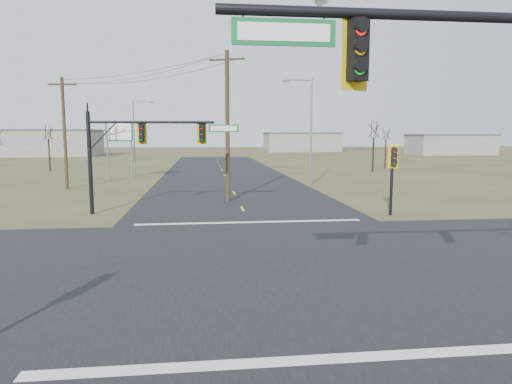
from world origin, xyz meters
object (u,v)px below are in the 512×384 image
mast_arm_far (147,140)px  streetlight_a (309,126)px  pedestal_signal_ne (393,163)px  bare_tree_d (386,134)px  streetlight_c (136,133)px  highway_sign (119,139)px  utility_pole_near (227,125)px  utility_pole_far (64,132)px  bare_tree_c (374,129)px  bare_tree_b (48,132)px

mast_arm_far → streetlight_a: streetlight_a is taller
mast_arm_far → pedestal_signal_ne: (14.02, -2.54, -1.30)m
streetlight_a → bare_tree_d: (15.18, 18.88, -0.74)m
streetlight_a → bare_tree_d: 24.24m
streetlight_c → mast_arm_far: bearing=-101.2°
highway_sign → mast_arm_far: bearing=-51.8°
utility_pole_near → highway_sign: size_ratio=1.72×
utility_pole_far → bare_tree_d: bearing=28.2°
utility_pole_near → bare_tree_d: (23.15, 28.62, -0.59)m
utility_pole_near → bare_tree_c: utility_pole_near is taller
pedestal_signal_ne → utility_pole_far: size_ratio=0.44×
pedestal_signal_ne → bare_tree_d: bearing=91.1°
utility_pole_near → utility_pole_far: size_ratio=1.09×
pedestal_signal_ne → bare_tree_d: bare_tree_d is taller
utility_pole_near → bare_tree_d: bearing=51.0°
utility_pole_near → utility_pole_far: utility_pole_near is taller
utility_pole_far → streetlight_a: streetlight_a is taller
mast_arm_far → utility_pole_near: bearing=32.0°
utility_pole_near → bare_tree_b: bearing=125.9°
mast_arm_far → utility_pole_near: 6.51m
streetlight_a → mast_arm_far: bearing=-144.6°
pedestal_signal_ne → mast_arm_far: bearing=-167.5°
mast_arm_far → pedestal_signal_ne: 14.30m
mast_arm_far → bare_tree_d: (28.07, 32.76, 0.39)m
utility_pole_near → streetlight_c: 23.20m
pedestal_signal_ne → bare_tree_b: bearing=152.9°
utility_pole_near → streetlight_a: 12.58m
mast_arm_far → streetlight_c: size_ratio=1.03×
bare_tree_d → mast_arm_far: bearing=-130.6°
streetlight_c → bare_tree_b: size_ratio=1.37×
mast_arm_far → streetlight_c: streetlight_c is taller
highway_sign → streetlight_c: bearing=102.5°
pedestal_signal_ne → utility_pole_near: (-9.09, 6.68, 2.28)m
utility_pole_far → streetlight_a: (21.35, 0.69, 0.57)m
mast_arm_far → bare_tree_c: (24.23, 27.28, 1.02)m
streetlight_c → utility_pole_near: bearing=-87.4°
streetlight_a → utility_pole_far: bearing=170.2°
pedestal_signal_ne → highway_sign: size_ratio=0.69×
mast_arm_far → bare_tree_c: 36.50m
pedestal_signal_ne → streetlight_a: size_ratio=0.42×
mast_arm_far → bare_tree_b: (-16.31, 33.48, 0.66)m
utility_pole_near → bare_tree_c: 30.14m
bare_tree_d → streetlight_c: bearing=-167.2°
mast_arm_far → streetlight_a: 18.98m
bare_tree_b → bare_tree_c: bare_tree_c is taller
streetlight_c → bare_tree_b: (-12.01, 8.06, 0.19)m
mast_arm_far → streetlight_a: (12.90, 13.88, 1.13)m
utility_pole_near → bare_tree_c: size_ratio=1.51×
streetlight_a → streetlight_c: size_ratio=1.14×
pedestal_signal_ne → bare_tree_b: bare_tree_b is taller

